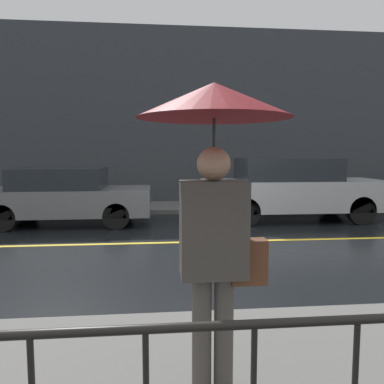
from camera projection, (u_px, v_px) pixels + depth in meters
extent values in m
plane|color=black|center=(224.00, 241.00, 7.46)|extent=(80.00, 80.00, 0.00)
cube|color=#60605E|center=(198.00, 207.00, 12.03)|extent=(28.00, 2.13, 0.12)
cube|color=gold|center=(224.00, 241.00, 7.46)|extent=(25.20, 0.12, 0.01)
cube|color=#383D42|center=(194.00, 117.00, 12.94)|extent=(28.00, 0.30, 6.03)
cylinder|color=#4C4742|center=(202.00, 334.00, 2.51)|extent=(0.13, 0.13, 0.80)
cylinder|color=#4C4742|center=(224.00, 333.00, 2.53)|extent=(0.13, 0.13, 0.80)
cube|color=#47423D|center=(213.00, 229.00, 2.45)|extent=(0.43, 0.26, 0.63)
sphere|color=tan|center=(214.00, 164.00, 2.41)|extent=(0.22, 0.22, 0.22)
cylinder|color=#262628|center=(214.00, 174.00, 2.41)|extent=(0.02, 0.02, 0.72)
cone|color=maroon|center=(214.00, 100.00, 2.37)|extent=(1.00, 1.00, 0.22)
cube|color=brown|center=(248.00, 262.00, 2.50)|extent=(0.24, 0.12, 0.30)
cube|color=slate|center=(68.00, 201.00, 9.30)|extent=(4.07, 1.78, 0.63)
cube|color=#1E2328|center=(60.00, 178.00, 9.23)|extent=(2.12, 1.64, 0.51)
cylinder|color=black|center=(122.00, 207.00, 10.22)|extent=(0.61, 0.22, 0.61)
cylinder|color=black|center=(116.00, 216.00, 8.68)|extent=(0.61, 0.22, 0.61)
cylinder|color=black|center=(26.00, 208.00, 9.98)|extent=(0.61, 0.22, 0.61)
cylinder|color=black|center=(3.00, 218.00, 8.43)|extent=(0.61, 0.22, 0.61)
cube|color=#B2B5BA|center=(293.00, 194.00, 9.86)|extent=(4.71, 1.79, 0.77)
cube|color=#1E2328|center=(286.00, 169.00, 9.77)|extent=(2.45, 1.64, 0.57)
cylinder|color=black|center=(331.00, 202.00, 10.81)|extent=(0.70, 0.22, 0.70)
cylinder|color=black|center=(361.00, 210.00, 9.26)|extent=(0.70, 0.22, 0.70)
cylinder|color=black|center=(232.00, 204.00, 10.52)|extent=(0.70, 0.22, 0.70)
cylinder|color=black|center=(245.00, 212.00, 8.97)|extent=(0.70, 0.22, 0.70)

